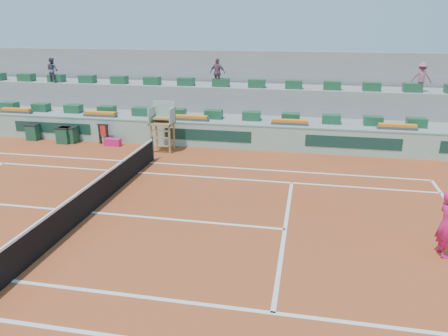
% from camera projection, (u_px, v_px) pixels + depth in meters
% --- Properties ---
extents(ground, '(90.00, 90.00, 0.00)m').
position_uv_depth(ground, '(92.00, 212.00, 14.52)').
color(ground, '#903D1C').
rests_on(ground, ground).
extents(seating_tier_lower, '(36.00, 4.00, 1.20)m').
position_uv_depth(seating_tier_lower, '(182.00, 124.00, 24.27)').
color(seating_tier_lower, gray).
rests_on(seating_tier_lower, ground).
extents(seating_tier_upper, '(36.00, 2.40, 2.60)m').
position_uv_depth(seating_tier_upper, '(190.00, 106.00, 25.53)').
color(seating_tier_upper, gray).
rests_on(seating_tier_upper, ground).
extents(stadium_back_wall, '(36.00, 0.40, 4.40)m').
position_uv_depth(stadium_back_wall, '(196.00, 87.00, 26.73)').
color(stadium_back_wall, gray).
rests_on(stadium_back_wall, ground).
extents(player_bag, '(0.83, 0.37, 0.37)m').
position_uv_depth(player_bag, '(113.00, 142.00, 22.24)').
color(player_bag, '#D51B69').
rests_on(player_bag, ground).
extents(spectator_left, '(0.85, 0.77, 1.44)m').
position_uv_depth(spectator_left, '(52.00, 70.00, 25.62)').
color(spectator_left, '#4E4F5B').
rests_on(spectator_left, seating_tier_upper).
extents(spectator_mid, '(0.96, 0.58, 1.53)m').
position_uv_depth(spectator_mid, '(218.00, 73.00, 23.83)').
color(spectator_mid, '#6F4A57').
rests_on(spectator_mid, seating_tier_upper).
extents(spectator_right, '(1.05, 0.71, 1.50)m').
position_uv_depth(spectator_right, '(422.00, 77.00, 22.07)').
color(spectator_right, '#A7536A').
rests_on(spectator_right, seating_tier_upper).
extents(court_lines, '(23.89, 11.09, 0.01)m').
position_uv_depth(court_lines, '(92.00, 212.00, 14.52)').
color(court_lines, white).
rests_on(court_lines, ground).
extents(tennis_net, '(0.10, 11.97, 1.10)m').
position_uv_depth(tennis_net, '(90.00, 198.00, 14.35)').
color(tennis_net, black).
rests_on(tennis_net, ground).
extents(advertising_hoarding, '(36.00, 0.34, 1.26)m').
position_uv_depth(advertising_hoarding, '(170.00, 133.00, 22.21)').
color(advertising_hoarding, '#8EB3A1').
rests_on(advertising_hoarding, ground).
extents(umpire_chair, '(1.10, 0.90, 2.40)m').
position_uv_depth(umpire_chair, '(163.00, 120.00, 20.99)').
color(umpire_chair, olive).
rests_on(umpire_chair, ground).
extents(seat_row_lower, '(32.90, 0.60, 0.44)m').
position_uv_depth(seat_row_lower, '(177.00, 113.00, 23.17)').
color(seat_row_lower, '#1B5231').
rests_on(seat_row_lower, seating_tier_lower).
extents(seat_row_upper, '(32.90, 0.60, 0.44)m').
position_uv_depth(seat_row_upper, '(186.00, 82.00, 24.49)').
color(seat_row_upper, '#1B5231').
rests_on(seat_row_upper, seating_tier_upper).
extents(flower_planters, '(26.80, 0.36, 0.28)m').
position_uv_depth(flower_planters, '(145.00, 116.00, 22.73)').
color(flower_planters, '#464646').
rests_on(flower_planters, seating_tier_lower).
extents(drink_cooler_a, '(0.83, 0.72, 0.84)m').
position_uv_depth(drink_cooler_a, '(69.00, 134.00, 22.79)').
color(drink_cooler_a, '#17452C').
rests_on(drink_cooler_a, ground).
extents(drink_cooler_b, '(0.68, 0.58, 0.84)m').
position_uv_depth(drink_cooler_b, '(64.00, 135.00, 22.63)').
color(drink_cooler_b, '#17452C').
rests_on(drink_cooler_b, ground).
extents(drink_cooler_c, '(0.63, 0.55, 0.84)m').
position_uv_depth(drink_cooler_c, '(33.00, 132.00, 23.27)').
color(drink_cooler_c, '#17452C').
rests_on(drink_cooler_c, ground).
extents(towel_rack, '(0.61, 0.10, 1.03)m').
position_uv_depth(towel_rack, '(103.00, 132.00, 22.47)').
color(towel_rack, black).
rests_on(towel_rack, ground).
extents(tennis_player, '(0.55, 0.93, 2.28)m').
position_uv_depth(tennis_player, '(447.00, 223.00, 11.61)').
color(tennis_player, '#D51B69').
rests_on(tennis_player, ground).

